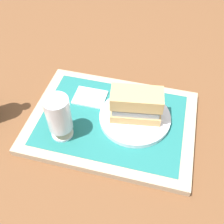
% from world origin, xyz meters
% --- Properties ---
extents(ground_plane, '(3.00, 3.00, 0.00)m').
position_xyz_m(ground_plane, '(0.00, 0.00, 0.00)').
color(ground_plane, brown).
extents(tray, '(0.44, 0.32, 0.02)m').
position_xyz_m(tray, '(0.00, 0.00, 0.01)').
color(tray, tan).
rests_on(tray, ground_plane).
extents(placemat, '(0.38, 0.27, 0.00)m').
position_xyz_m(placemat, '(0.00, 0.00, 0.02)').
color(placemat, '#1E6B66').
rests_on(placemat, tray).
extents(plate, '(0.19, 0.19, 0.01)m').
position_xyz_m(plate, '(-0.06, -0.02, 0.03)').
color(plate, white).
rests_on(plate, placemat).
extents(sandwich, '(0.14, 0.08, 0.08)m').
position_xyz_m(sandwich, '(-0.06, -0.01, 0.08)').
color(sandwich, tan).
rests_on(sandwich, plate).
extents(beer_glass, '(0.06, 0.06, 0.12)m').
position_xyz_m(beer_glass, '(0.11, 0.08, 0.09)').
color(beer_glass, silver).
rests_on(beer_glass, placemat).
extents(napkin_folded, '(0.09, 0.07, 0.01)m').
position_xyz_m(napkin_folded, '(0.08, -0.06, 0.02)').
color(napkin_folded, white).
rests_on(napkin_folded, placemat).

